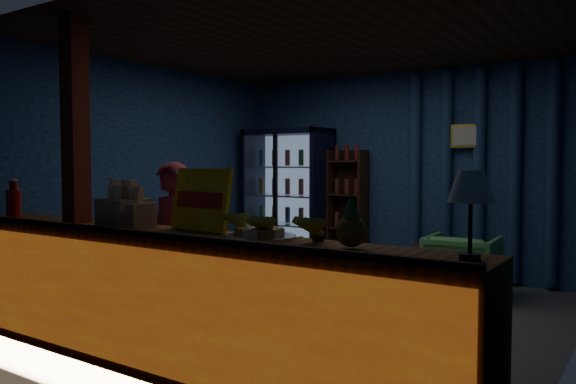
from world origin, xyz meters
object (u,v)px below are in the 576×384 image
shopkeeper (171,248)px  table_lamp (471,190)px  green_chair (462,265)px  pastry_tray (262,235)px

shopkeeper → table_lamp: size_ratio=3.22×
green_chair → pastry_tray: 3.23m
green_chair → table_lamp: table_lamp is taller
green_chair → pastry_tray: bearing=81.3°
pastry_tray → table_lamp: 1.35m
table_lamp → shopkeeper: bearing=168.6°
shopkeeper → pastry_tray: (1.29, -0.48, 0.26)m
shopkeeper → green_chair: (1.62, 2.68, -0.39)m
shopkeeper → table_lamp: shopkeeper is taller
pastry_tray → table_lamp: table_lamp is taller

